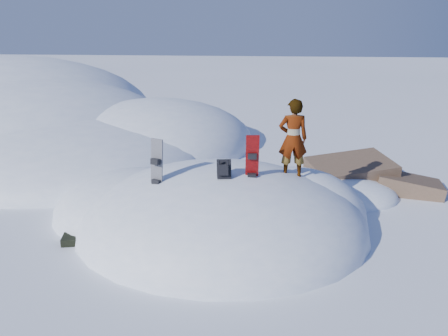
# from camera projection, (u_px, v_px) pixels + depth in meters

# --- Properties ---
(ground) EXTENTS (120.00, 120.00, 0.00)m
(ground) POSITION_uv_depth(u_px,v_px,m) (221.00, 227.00, 10.59)
(ground) COLOR white
(ground) RESTS_ON ground
(snow_mound) EXTENTS (8.00, 6.00, 3.00)m
(snow_mound) POSITION_uv_depth(u_px,v_px,m) (216.00, 223.00, 10.83)
(snow_mound) COLOR white
(snow_mound) RESTS_ON ground
(snow_ridge) EXTENTS (21.50, 18.50, 6.40)m
(snow_ridge) POSITION_uv_depth(u_px,v_px,m) (27.00, 127.00, 20.89)
(snow_ridge) COLOR white
(snow_ridge) RESTS_ON ground
(rock_outcrop) EXTENTS (4.68, 4.41, 1.68)m
(rock_outcrop) POSITION_uv_depth(u_px,v_px,m) (355.00, 188.00, 13.07)
(rock_outcrop) COLOR brown
(rock_outcrop) RESTS_ON ground
(snowboard_red) EXTENTS (0.31, 0.23, 1.57)m
(snowboard_red) POSITION_uv_depth(u_px,v_px,m) (252.00, 168.00, 9.72)
(snowboard_red) COLOR #B6090B
(snowboard_red) RESTS_ON snow_mound
(snowboard_dark) EXTENTS (0.35, 0.30, 1.61)m
(snowboard_dark) POSITION_uv_depth(u_px,v_px,m) (156.00, 174.00, 9.68)
(snowboard_dark) COLOR black
(snowboard_dark) RESTS_ON snow_mound
(backpack) EXTENTS (0.36, 0.42, 0.52)m
(backpack) POSITION_uv_depth(u_px,v_px,m) (224.00, 169.00, 9.59)
(backpack) COLOR black
(backpack) RESTS_ON snow_mound
(gear_pile) EXTENTS (0.83, 0.63, 0.22)m
(gear_pile) POSITION_uv_depth(u_px,v_px,m) (79.00, 238.00, 9.83)
(gear_pile) COLOR black
(gear_pile) RESTS_ON ground
(person) EXTENTS (0.72, 0.51, 1.87)m
(person) POSITION_uv_depth(u_px,v_px,m) (293.00, 139.00, 10.11)
(person) COLOR slate
(person) RESTS_ON snow_mound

